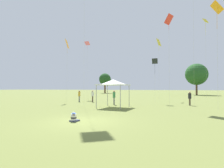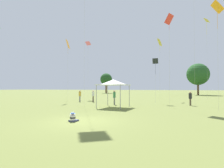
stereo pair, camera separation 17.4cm
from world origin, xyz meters
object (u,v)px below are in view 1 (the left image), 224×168
at_px(kite_1, 67,45).
at_px(kite_2, 169,22).
at_px(person_standing_2, 190,97).
at_px(kite_3, 155,63).
at_px(person_standing_1, 114,96).
at_px(kite_4, 87,45).
at_px(kite_5, 159,43).
at_px(person_standing_3, 79,95).
at_px(seated_toddler, 74,118).
at_px(kite_0, 217,10).
at_px(canopy_tent, 113,83).
at_px(kite_9, 206,24).
at_px(person_standing_0, 93,95).
at_px(distant_tree_1, 196,74).
at_px(distant_tree_0, 105,79).

distance_m(kite_1, kite_2, 16.61).
relative_size(person_standing_2, kite_3, 0.27).
distance_m(person_standing_1, kite_4, 17.37).
bearing_deg(kite_1, kite_5, -35.26).
bearing_deg(person_standing_1, person_standing_3, -129.49).
bearing_deg(seated_toddler, kite_0, 52.10).
relative_size(person_standing_1, kite_1, 0.18).
xyz_separation_m(canopy_tent, kite_9, (12.56, 14.39, 10.45)).
bearing_deg(kite_3, person_standing_3, 54.90).
relative_size(person_standing_0, person_standing_3, 1.02).
distance_m(kite_1, kite_5, 16.39).
relative_size(kite_5, distant_tree_1, 1.19).
relative_size(person_standing_3, kite_2, 0.17).
distance_m(person_standing_2, kite_0, 9.92).
xyz_separation_m(kite_0, kite_1, (-20.16, 6.67, -0.45)).
height_order(seated_toddler, person_standing_0, person_standing_0).
xyz_separation_m(kite_1, kite_4, (0.26, 7.42, 1.70)).
height_order(person_standing_0, kite_9, kite_9).
relative_size(person_standing_3, distant_tree_1, 0.19).
bearing_deg(person_standing_0, distant_tree_1, 39.71).
bearing_deg(kite_2, kite_0, 145.59).
bearing_deg(person_standing_2, kite_4, -160.22).
relative_size(person_standing_1, person_standing_2, 1.07).
bearing_deg(canopy_tent, kite_1, 145.89).
relative_size(person_standing_2, distant_tree_1, 0.18).
bearing_deg(kite_3, kite_1, 51.01).
distance_m(person_standing_3, kite_4, 13.03).
height_order(seated_toddler, person_standing_1, person_standing_1).
distance_m(person_standing_2, distant_tree_0, 49.61).
height_order(person_standing_0, kite_0, kite_0).
relative_size(distant_tree_0, distant_tree_1, 0.84).
xyz_separation_m(kite_0, kite_2, (-4.35, 1.55, -0.12)).
relative_size(person_standing_1, kite_5, 0.17).
distance_m(person_standing_0, person_standing_3, 2.18).
bearing_deg(kite_1, kite_4, 25.06).
relative_size(person_standing_3, kite_9, 0.12).
bearing_deg(kite_5, canopy_tent, -132.83).
height_order(person_standing_3, kite_4, kite_4).
bearing_deg(kite_9, person_standing_1, -136.26).
distance_m(person_standing_3, kite_5, 17.23).
bearing_deg(person_standing_2, person_standing_0, -139.18).
distance_m(person_standing_1, canopy_tent, 3.28).
height_order(seated_toddler, person_standing_2, person_standing_2).
distance_m(kite_2, kite_5, 12.80).
distance_m(person_standing_0, kite_2, 14.67).
relative_size(kite_2, distant_tree_1, 1.09).
relative_size(seated_toddler, kite_1, 0.06).
bearing_deg(kite_4, kite_9, -129.06).
xyz_separation_m(person_standing_1, kite_5, (5.39, 11.44, 9.23)).
xyz_separation_m(kite_3, distant_tree_1, (10.93, 31.50, 0.36)).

